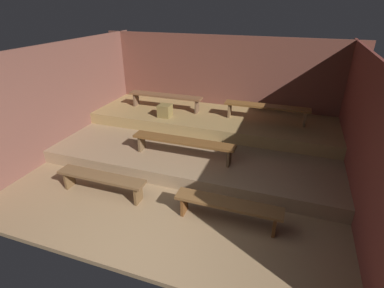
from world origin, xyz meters
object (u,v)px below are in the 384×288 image
Objects in this scene: bench_floor_right at (228,206)px; bench_lower_center at (183,143)px; bench_floor_left at (101,179)px; bench_middle_left at (165,97)px; bench_middle_right at (267,108)px; wooden_crate_middle at (165,111)px.

bench_floor_right is 0.79× the size of bench_lower_center.
bench_lower_center is at bearing 51.28° from bench_floor_left.
bench_floor_right is at bearing -52.52° from bench_middle_left.
bench_middle_left is at bearing 180.00° from bench_middle_right.
bench_middle_left is (-1.28, 1.98, 0.29)m from bench_lower_center.
bench_middle_right reaches higher than bench_lower_center.
wooden_crate_middle is at bearing -167.47° from bench_middle_right.
bench_floor_left is at bearing -128.72° from bench_lower_center.
bench_floor_left is 4.28m from bench_middle_right.
bench_middle_right reaches higher than wooden_crate_middle.
bench_middle_right is at bearing 0.00° from bench_middle_left.
bench_middle_right is 2.58m from wooden_crate_middle.
bench_floor_right is 0.84× the size of bench_middle_right.
bench_middle_right is (2.75, 0.00, 0.00)m from bench_middle_left.
bench_middle_left reaches higher than wooden_crate_middle.
bench_middle_right is 6.52× the size of wooden_crate_middle.
bench_middle_left is 0.63m from wooden_crate_middle.
bench_lower_center is 2.37m from bench_middle_left.
bench_lower_center is (-1.30, 1.39, 0.30)m from bench_floor_right.
bench_floor_right is at bearing 0.00° from bench_floor_left.
bench_middle_left reaches higher than bench_floor_left.
bench_floor_left is 1.80m from bench_lower_center.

